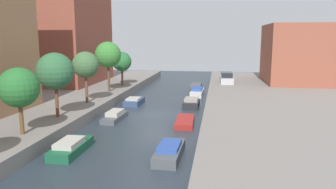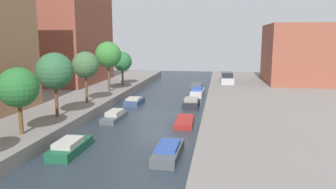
% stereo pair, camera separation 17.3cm
% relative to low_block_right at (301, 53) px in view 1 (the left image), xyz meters
% --- Properties ---
extents(ground_plane, '(84.00, 84.00, 0.00)m').
position_rel_low_block_right_xyz_m(ground_plane, '(-18.00, -19.50, -5.18)').
color(ground_plane, '#28333D').
extents(quay_left, '(20.00, 64.00, 1.00)m').
position_rel_low_block_right_xyz_m(quay_left, '(-33.00, -19.50, -4.68)').
color(quay_left, gray).
rests_on(quay_left, ground_plane).
extents(quay_right, '(20.00, 64.00, 1.00)m').
position_rel_low_block_right_xyz_m(quay_right, '(-3.00, -19.50, -4.68)').
color(quay_right, gray).
rests_on(quay_right, ground_plane).
extents(low_block_right, '(10.00, 12.03, 8.35)m').
position_rel_low_block_right_xyz_m(low_block_right, '(0.00, 0.00, 0.00)').
color(low_block_right, brown).
rests_on(low_block_right, quay_right).
extents(street_tree_1, '(2.69, 2.69, 4.56)m').
position_rel_low_block_right_xyz_m(street_tree_1, '(-24.87, -30.25, -0.98)').
color(street_tree_1, brown).
rests_on(street_tree_1, quay_left).
extents(street_tree_2, '(2.99, 2.99, 5.30)m').
position_rel_low_block_right_xyz_m(street_tree_2, '(-24.87, -25.33, -0.39)').
color(street_tree_2, brown).
rests_on(street_tree_2, quay_left).
extents(street_tree_3, '(2.63, 2.63, 5.12)m').
position_rel_low_block_right_xyz_m(street_tree_3, '(-24.87, -19.22, -0.40)').
color(street_tree_3, brown).
rests_on(street_tree_3, quay_left).
extents(street_tree_4, '(3.10, 3.10, 6.01)m').
position_rel_low_block_right_xyz_m(street_tree_4, '(-24.87, -12.49, 0.26)').
color(street_tree_4, brown).
rests_on(street_tree_4, quay_left).
extents(street_tree_5, '(2.62, 2.62, 4.56)m').
position_rel_low_block_right_xyz_m(street_tree_5, '(-24.87, -6.96, -0.95)').
color(street_tree_5, brown).
rests_on(street_tree_5, quay_left).
extents(parked_car, '(1.95, 4.49, 1.56)m').
position_rel_low_block_right_xyz_m(parked_car, '(-10.63, -2.56, -3.53)').
color(parked_car, '#B7B7BC').
rests_on(parked_car, quay_right).
extents(moored_boat_left_1, '(1.53, 4.02, 0.94)m').
position_rel_low_block_right_xyz_m(moored_boat_left_1, '(-21.22, -30.65, -4.78)').
color(moored_boat_left_1, '#195638').
rests_on(moored_boat_left_1, ground_plane).
extents(moored_boat_left_2, '(1.48, 3.94, 0.85)m').
position_rel_low_block_right_xyz_m(moored_boat_left_2, '(-21.12, -21.88, -4.82)').
color(moored_boat_left_2, '#4C5156').
rests_on(moored_boat_left_2, ground_plane).
extents(moored_boat_left_3, '(1.71, 3.35, 0.81)m').
position_rel_low_block_right_xyz_m(moored_boat_left_3, '(-21.12, -14.88, -4.82)').
color(moored_boat_left_3, '#33476B').
rests_on(moored_boat_left_3, ground_plane).
extents(moored_boat_right_1, '(1.59, 4.14, 0.91)m').
position_rel_low_block_right_xyz_m(moored_boat_right_1, '(-14.73, -30.42, -4.78)').
color(moored_boat_right_1, '#4C5156').
rests_on(moored_boat_right_1, ground_plane).
extents(moored_boat_right_2, '(1.65, 4.16, 0.46)m').
position_rel_low_block_right_xyz_m(moored_boat_right_2, '(-14.58, -22.33, -4.95)').
color(moored_boat_right_2, maroon).
rests_on(moored_boat_right_2, ground_plane).
extents(moored_boat_right_3, '(1.69, 3.24, 1.01)m').
position_rel_low_block_right_xyz_m(moored_boat_right_3, '(-14.63, -15.25, -4.74)').
color(moored_boat_right_3, '#232328').
rests_on(moored_boat_right_3, ground_plane).
extents(moored_boat_right_4, '(1.62, 4.60, 1.03)m').
position_rel_low_block_right_xyz_m(moored_boat_right_4, '(-14.47, -7.90, -4.73)').
color(moored_boat_right_4, beige).
rests_on(moored_boat_right_4, ground_plane).
extents(moored_boat_right_5, '(1.56, 4.34, 0.44)m').
position_rel_low_block_right_xyz_m(moored_boat_right_5, '(-15.15, -0.58, -4.95)').
color(moored_boat_right_5, '#4C5156').
rests_on(moored_boat_right_5, ground_plane).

